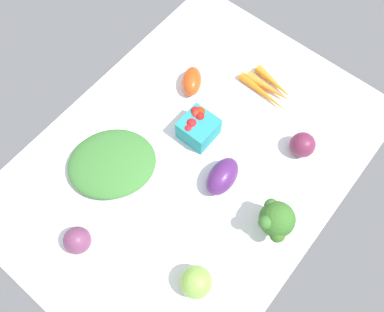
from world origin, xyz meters
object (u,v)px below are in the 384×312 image
object	(u,v)px
broccoli_head	(276,220)
red_onion_near_basket	(77,240)
leafy_greens_clump	(112,163)
heirloom_tomato_green	(196,282)
roma_tomato	(192,81)
eggplant	(222,176)
red_onion_center	(303,145)
berry_basket	(198,126)
carrot_bunch	(269,88)

from	to	relation	value
broccoli_head	red_onion_near_basket	distance (cm)	48.36
leafy_greens_clump	heirloom_tomato_green	xyz separation A→B (cm)	(-9.55, -36.53, 1.26)
roma_tomato	eggplant	world-z (taller)	eggplant
red_onion_center	eggplant	world-z (taller)	same
roma_tomato	leafy_greens_clump	bearing A→B (deg)	-33.01
red_onion_center	berry_basket	world-z (taller)	berry_basket
red_onion_near_basket	heirloom_tomato_green	bearing A→B (deg)	-69.51
broccoli_head	red_onion_near_basket	xyz separation A→B (cm)	(-33.67, 34.54, -3.38)
eggplant	leafy_greens_clump	world-z (taller)	eggplant
broccoli_head	red_onion_center	bearing A→B (deg)	15.43
eggplant	red_onion_near_basket	bearing A→B (deg)	-31.42
eggplant	heirloom_tomato_green	bearing A→B (deg)	19.04
broccoli_head	leafy_greens_clump	size ratio (longest dim) A/B	0.48
eggplant	red_onion_near_basket	distance (cm)	39.42
eggplant	red_onion_near_basket	xyz separation A→B (cm)	(-35.50, 17.13, -0.07)
roma_tomato	carrot_bunch	xyz separation A→B (cm)	(13.22, -18.48, -1.40)
roma_tomato	leafy_greens_clump	distance (cm)	33.54
leafy_greens_clump	red_onion_near_basket	bearing A→B (deg)	-158.46
broccoli_head	heirloom_tomato_green	size ratio (longest dim) A/B	1.47
red_onion_center	carrot_bunch	size ratio (longest dim) A/B	0.38
red_onion_near_basket	heirloom_tomato_green	distance (cm)	30.48
carrot_bunch	heirloom_tomato_green	distance (cm)	59.21
roma_tomato	red_onion_near_basket	size ratio (longest dim) A/B	1.39
eggplant	heirloom_tomato_green	world-z (taller)	heirloom_tomato_green
carrot_bunch	roma_tomato	bearing A→B (deg)	125.58
berry_basket	leafy_greens_clump	bearing A→B (deg)	153.86
carrot_bunch	red_onion_near_basket	distance (cm)	67.82
carrot_bunch	eggplant	xyz separation A→B (cm)	(-31.48, -6.69, 2.09)
red_onion_center	red_onion_near_basket	bearing A→B (deg)	153.40
eggplant	roma_tomato	bearing A→B (deg)	-131.62
red_onion_near_basket	berry_basket	size ratio (longest dim) A/B	0.75
berry_basket	eggplant	bearing A→B (deg)	-117.56
heirloom_tomato_green	berry_basket	bearing A→B (deg)	38.36
red_onion_center	carrot_bunch	xyz separation A→B (cm)	(10.54, 17.82, -2.08)
red_onion_near_basket	berry_basket	bearing A→B (deg)	-4.16
red_onion_center	carrot_bunch	bearing A→B (deg)	59.40
eggplant	leafy_greens_clump	distance (cm)	29.41
roma_tomato	carrot_bunch	world-z (taller)	roma_tomato
red_onion_center	berry_basket	distance (cm)	28.60
broccoli_head	heirloom_tomato_green	bearing A→B (deg)	165.40
eggplant	berry_basket	size ratio (longest dim) A/B	1.25
red_onion_center	red_onion_near_basket	world-z (taller)	red_onion_center
berry_basket	broccoli_head	bearing A→B (deg)	-106.22
broccoli_head	red_onion_near_basket	world-z (taller)	broccoli_head
carrot_bunch	leafy_greens_clump	world-z (taller)	leafy_greens_clump
carrot_bunch	red_onion_near_basket	xyz separation A→B (cm)	(-66.98, 10.44, 2.02)
broccoli_head	red_onion_near_basket	bearing A→B (deg)	134.27
roma_tomato	heirloom_tomato_green	xyz separation A→B (cm)	(-43.09, -36.60, 1.10)
red_onion_center	leafy_greens_clump	bearing A→B (deg)	134.99
broccoli_head	heirloom_tomato_green	distance (cm)	23.95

